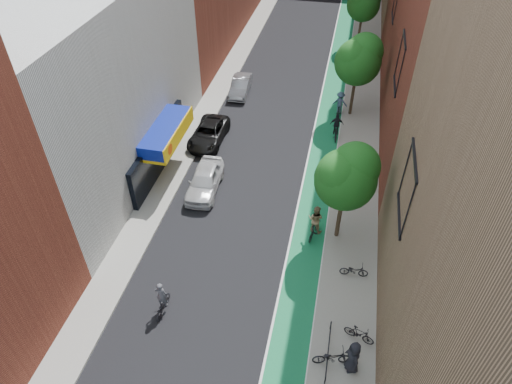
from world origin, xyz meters
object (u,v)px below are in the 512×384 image
Objects in this scene: cyclist_lead at (162,302)px; pedestrian at (353,357)px; cyclist_lane_near at (315,223)px; cyclist_lane_far at (340,105)px; parked_car_silver at (241,86)px; parked_car_black at (209,133)px; parked_car_white at (205,180)px; cyclist_lane_mid at (336,129)px.

pedestrian is (9.44, -1.25, 0.43)m from cyclist_lead.
cyclist_lane_near is 13.78m from cyclist_lane_far.
parked_car_silver is 1.88× the size of cyclist_lane_near.
parked_car_black is 2.55× the size of pedestrian.
parked_car_silver is 2.07× the size of cyclist_lead.
cyclist_lane_near reaches higher than pedestrian.
cyclist_lane_mid is at bearing 42.08° from parked_car_white.
cyclist_lane_far reaches higher than cyclist_lane_mid.
parked_car_white is at bearing -161.71° from pedestrian.
pedestrian reaches higher than parked_car_white.
parked_car_silver is at bearing 90.54° from parked_car_white.
cyclist_lane_near is (7.51, -2.64, 0.17)m from parked_car_white.
parked_car_white is 2.42× the size of pedestrian.
cyclist_lead is at bearing -81.24° from parked_car_black.
pedestrian is at bearing 121.41° from cyclist_lane_near.
parked_car_white is at bearing 64.29° from cyclist_lane_far.
parked_car_silver is at bearing -48.77° from cyclist_lane_near.
cyclist_lane_far is at bearing 32.16° from parked_car_black.
parked_car_black is at bearing -28.89° from cyclist_lane_near.
parked_car_white is 0.95× the size of parked_car_black.
cyclist_lane_mid is (7.26, 17.38, 0.12)m from cyclist_lead.
parked_car_silver is 10.19m from cyclist_lane_mid.
pedestrian is at bearing 105.44° from cyclist_lane_far.
parked_car_silver is 2.18× the size of pedestrian.
pedestrian reaches higher than parked_car_black.
cyclist_lane_far reaches higher than parked_car_white.
parked_car_black is at bearing 40.91° from cyclist_lane_far.
parked_car_white is 2.30× the size of cyclist_lead.
cyclist_lane_mid is (8.70, -5.31, 0.11)m from parked_car_silver.
pedestrian is (10.10, -10.74, 0.32)m from parked_car_white.
cyclist_lead is 9.53m from pedestrian.
cyclist_lane_far is (8.70, -2.07, 0.30)m from parked_car_silver.
pedestrian is (10.88, -23.93, 0.42)m from parked_car_silver.
cyclist_lead reaches higher than parked_car_silver.
parked_car_black is 1.17× the size of parked_car_silver.
parked_car_silver is 2.03× the size of cyclist_lane_mid.
cyclist_lane_far is (9.30, 5.63, 0.31)m from parked_car_black.
pedestrian is (2.18, -21.86, 0.12)m from cyclist_lane_far.
cyclist_lead is at bearing -88.79° from parked_car_white.
cyclist_lane_mid reaches higher than parked_car_white.
cyclist_lane_far reaches higher than cyclist_lead.
parked_car_white is 5.67m from parked_car_black.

